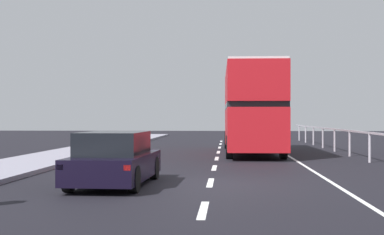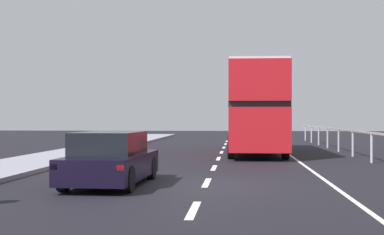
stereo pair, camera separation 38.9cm
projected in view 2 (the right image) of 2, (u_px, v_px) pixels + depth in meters
name	position (u px, v px, depth m)	size (l,w,h in m)	color
ground_plane	(206.00, 186.00, 14.50)	(74.86, 120.00, 0.10)	black
lane_paint_markings	(267.00, 160.00, 22.48)	(3.41, 46.00, 0.01)	silver
bridge_side_railing	(361.00, 137.00, 22.97)	(0.10, 42.00, 1.20)	#B8B0BD
double_decker_bus_red	(254.00, 108.00, 27.01)	(2.69, 10.83, 4.21)	red
hatchback_car_near	(111.00, 160.00, 14.17)	(1.86, 4.33, 1.39)	black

